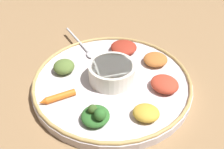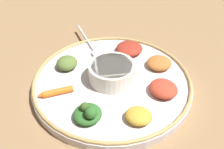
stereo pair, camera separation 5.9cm
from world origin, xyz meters
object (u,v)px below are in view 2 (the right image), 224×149
at_px(center_bowl, 112,72).
at_px(spoon, 90,45).
at_px(carrot_near_spoon, 56,92).
at_px(greens_pile, 88,113).

xyz_separation_m(center_bowl, spoon, (-0.10, 0.13, -0.02)).
xyz_separation_m(center_bowl, carrot_near_spoon, (-0.11, -0.08, -0.02)).
bearing_deg(spoon, carrot_near_spoon, -93.57).
bearing_deg(greens_pile, spoon, 107.30).
xyz_separation_m(spoon, carrot_near_spoon, (-0.01, -0.21, 0.00)).
height_order(center_bowl, greens_pile, same).
bearing_deg(carrot_near_spoon, greens_pile, -27.43).
distance_m(center_bowl, greens_pile, 0.13).
distance_m(greens_pile, carrot_near_spoon, 0.10).
bearing_deg(spoon, greens_pile, -72.70).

